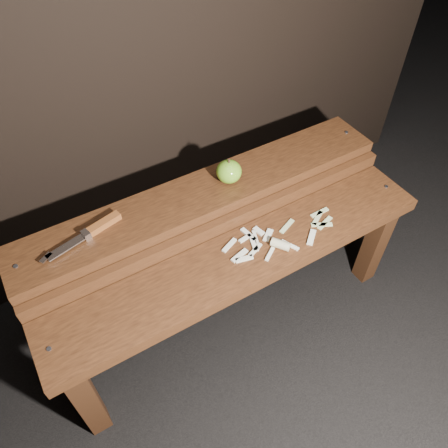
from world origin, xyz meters
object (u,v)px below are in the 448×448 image
bench_rear_tier (207,210)px  apple (229,172)px  knife (95,229)px  bench_front_tier (245,272)px

bench_rear_tier → apple: 0.15m
bench_rear_tier → knife: (-0.34, 0.01, 0.10)m
bench_front_tier → bench_rear_tier: 0.23m
bench_front_tier → bench_rear_tier: size_ratio=1.00×
bench_rear_tier → knife: size_ratio=4.94×
bench_rear_tier → apple: (0.08, 0.00, 0.12)m
apple → bench_front_tier: bearing=-109.8°
bench_front_tier → knife: (-0.34, 0.24, 0.16)m
bench_front_tier → bench_rear_tier: bench_rear_tier is taller
apple → knife: (-0.43, 0.01, -0.03)m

